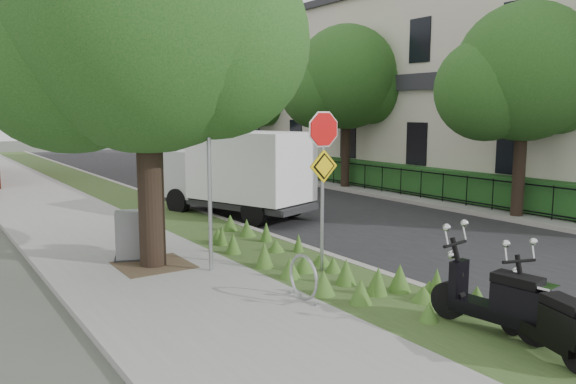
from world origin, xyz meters
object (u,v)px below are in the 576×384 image
box_truck (239,170)px  scooter_near (555,328)px  sign_assembly (323,158)px  scooter_far (504,305)px  utility_cabinet (133,236)px

box_truck → scooter_near: bearing=-98.6°
sign_assembly → scooter_near: size_ratio=1.92×
scooter_near → scooter_far: 0.82m
scooter_far → box_truck: box_truck is taller
scooter_near → utility_cabinet: utility_cabinet is taller
scooter_near → utility_cabinet: (-2.78, 7.68, 0.09)m
scooter_near → utility_cabinet: size_ratio=1.63×
box_truck → utility_cabinet: size_ratio=5.12×
box_truck → utility_cabinet: box_truck is taller
scooter_near → utility_cabinet: bearing=109.9°
scooter_far → utility_cabinet: 7.46m
sign_assembly → utility_cabinet: size_ratio=3.13×
scooter_near → box_truck: size_ratio=0.32×
scooter_near → box_truck: (1.70, 11.18, 0.93)m
sign_assembly → scooter_far: (0.13, -3.95, -1.77)m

